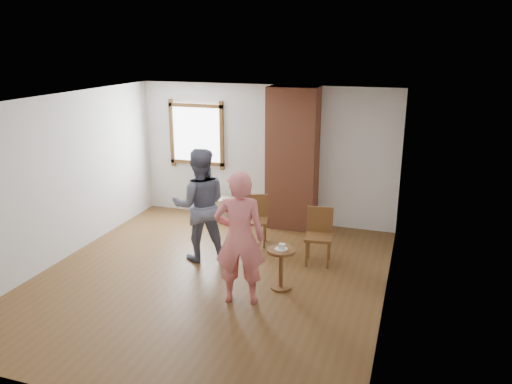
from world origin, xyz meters
TOP-DOWN VIEW (x-y plane):
  - ground at (0.00, 0.00)m, footprint 5.50×5.50m
  - room_shell at (-0.06, 0.61)m, footprint 5.04×5.52m
  - brick_chimney at (0.60, 2.50)m, footprint 0.90×0.50m
  - stoneware_crock at (-0.77, 2.40)m, footprint 0.45×0.45m
  - dark_pot at (-1.10, 2.06)m, footprint 0.16×0.16m
  - dining_chair_left at (0.22, 1.53)m, footprint 0.48×0.48m
  - dining_chair_right at (1.40, 1.10)m, footprint 0.46×0.46m
  - side_table at (1.08, 0.05)m, footprint 0.40×0.40m
  - cake_plate at (1.08, 0.05)m, footprint 0.18×0.18m
  - cake_slice at (1.09, 0.05)m, footprint 0.08×0.07m
  - man at (-0.41, 0.64)m, footprint 1.09×1.00m
  - person_pink at (0.66, -0.46)m, footprint 0.75×0.59m

SIDE VIEW (x-z plane):
  - ground at x=0.00m, z-range 0.00..0.00m
  - dark_pot at x=-1.10m, z-range 0.00..0.15m
  - stoneware_crock at x=-0.77m, z-range 0.00..0.45m
  - side_table at x=1.08m, z-range 0.10..0.70m
  - dining_chair_left at x=0.22m, z-range 0.05..0.90m
  - dining_chair_right at x=1.40m, z-range 0.05..0.93m
  - cake_plate at x=1.08m, z-range 0.60..0.61m
  - cake_slice at x=1.09m, z-range 0.61..0.67m
  - man at x=-0.41m, z-range 0.00..1.80m
  - person_pink at x=0.66m, z-range 0.00..1.82m
  - brick_chimney at x=0.60m, z-range 0.00..2.60m
  - room_shell at x=-0.06m, z-range 0.50..3.12m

